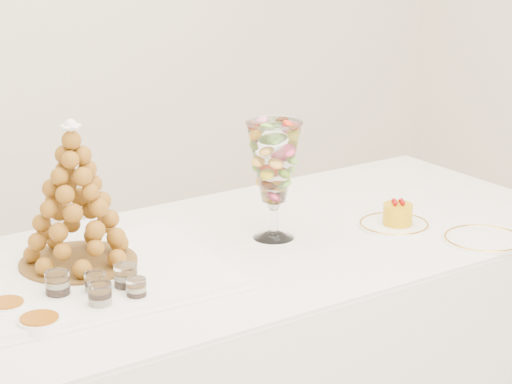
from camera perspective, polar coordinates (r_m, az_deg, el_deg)
lace_tray at (r=2.51m, az=-9.78°, el=-4.81°), size 0.68×0.52×0.02m
macaron_vase at (r=2.70m, az=1.03°, el=1.63°), size 0.15×0.15×0.33m
cake_plate at (r=2.88m, az=7.89°, el=-1.88°), size 0.20×0.20×0.01m
spare_plate at (r=2.81m, az=12.89°, el=-2.67°), size 0.22×0.22×0.01m
verrine_a at (r=2.39m, az=-11.26°, el=-5.36°), size 0.07×0.07×0.08m
verrine_b at (r=2.39m, az=-9.18°, el=-5.34°), size 0.06×0.06×0.07m
verrine_c at (r=2.40m, az=-7.45°, el=-5.01°), size 0.06×0.06×0.08m
verrine_d at (r=2.32m, az=-8.90°, el=-6.00°), size 0.06×0.06×0.07m
verrine_e at (r=2.35m, az=-6.85°, el=-5.67°), size 0.05×0.05×0.06m
ramekin_back at (r=2.36m, az=-14.04°, el=-6.47°), size 0.09×0.09×0.03m
ramekin_front at (r=2.26m, az=-12.26°, el=-7.42°), size 0.10×0.10×0.03m
croquembouche at (r=2.51m, az=-10.33°, el=-0.16°), size 0.30×0.30×0.37m
mousse_cake at (r=2.87m, az=8.10°, el=-1.24°), size 0.08×0.08×0.07m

